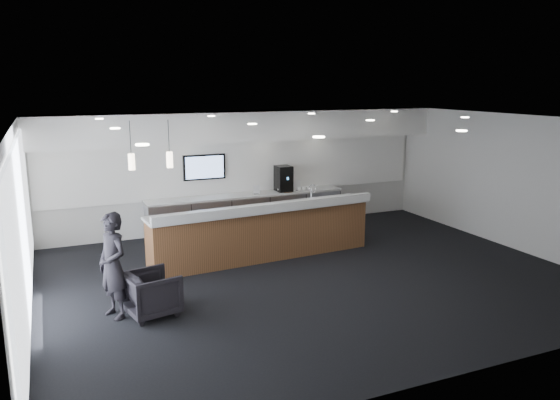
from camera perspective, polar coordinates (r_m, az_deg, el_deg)
name	(u,v)px	position (r m, az deg, el deg)	size (l,w,h in m)	color
ground	(312,277)	(10.67, 3.37, -7.99)	(10.00, 10.00, 0.00)	black
ceiling	(314,120)	(10.04, 3.58, 8.31)	(10.00, 8.00, 0.02)	black
back_wall	(242,170)	(13.87, -4.01, 3.14)	(10.00, 0.02, 3.00)	silver
left_wall	(19,229)	(9.20, -25.59, -2.72)	(0.02, 8.00, 3.00)	silver
right_wall	(513,182)	(13.24, 23.17, 1.75)	(0.02, 8.00, 3.00)	silver
soffit_bulkhead	(247,126)	(13.31, -3.44, 7.75)	(10.00, 0.90, 0.70)	white
alcove_panel	(242,166)	(13.83, -3.98, 3.53)	(9.80, 0.06, 1.40)	white
window_blinds_wall	(22,228)	(9.19, -25.34, -2.70)	(0.04, 7.36, 2.55)	silver
back_credenza	(247,212)	(13.74, -3.45, -1.29)	(5.06, 0.66, 0.95)	#9C9FA5
wall_tv	(204,167)	(13.46, -7.91, 3.42)	(1.05, 0.08, 0.62)	black
pendant_left	(175,163)	(10.06, -10.91, 3.82)	(0.12, 0.12, 0.30)	#FCE6C5
pendant_right	(136,165)	(9.93, -14.86, 3.53)	(0.12, 0.12, 0.30)	#FCE6C5
ceiling_can_lights	(314,122)	(10.04, 3.58, 8.14)	(7.00, 5.00, 0.02)	white
service_counter	(263,232)	(11.57, -1.80, -3.36)	(4.97, 1.18, 1.49)	brown
coffee_machine	(283,179)	(13.92, 0.37, 2.25)	(0.37, 0.50, 0.65)	black
info_sign_left	(256,190)	(13.60, -2.48, 1.08)	(0.16, 0.02, 0.22)	silver
info_sign_right	(297,185)	(14.03, 1.75, 1.55)	(0.20, 0.02, 0.27)	silver
armchair	(152,293)	(9.12, -13.23, -9.48)	(0.77, 0.79, 0.72)	black
lounge_guest	(113,266)	(9.03, -17.06, -6.58)	(0.62, 0.41, 1.71)	black
cup_0	(309,188)	(14.18, 3.05, 1.28)	(0.09, 0.09, 0.09)	white
cup_1	(304,188)	(14.12, 2.54, 1.23)	(0.09, 0.09, 0.09)	white
cup_2	(299,189)	(14.06, 2.02, 1.19)	(0.09, 0.09, 0.09)	white
cup_3	(294,189)	(14.00, 1.51, 1.15)	(0.09, 0.09, 0.09)	white
cup_4	(289,189)	(13.95, 0.99, 1.10)	(0.09, 0.09, 0.09)	white
cup_5	(284,190)	(13.89, 0.46, 1.06)	(0.09, 0.09, 0.09)	white
cup_6	(279,190)	(13.83, -0.07, 1.02)	(0.09, 0.09, 0.09)	white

